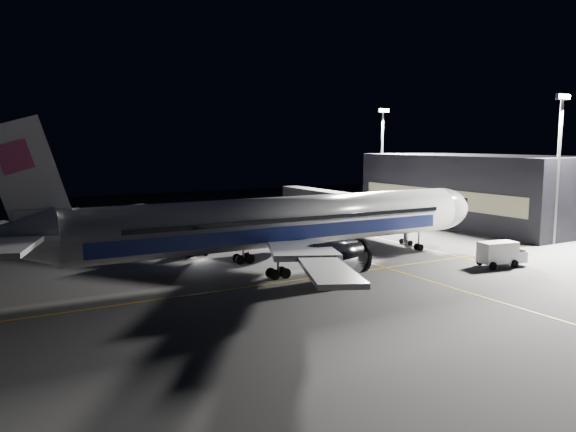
% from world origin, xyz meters
% --- Properties ---
extents(ground, '(200.00, 200.00, 0.00)m').
position_xyz_m(ground, '(0.00, 0.00, 0.00)').
color(ground, '#4C4C4F').
rests_on(ground, ground).
extents(guide_line_main, '(0.25, 80.00, 0.01)m').
position_xyz_m(guide_line_main, '(10.00, 0.00, 0.01)').
color(guide_line_main, gold).
rests_on(guide_line_main, ground).
extents(guide_line_cross, '(70.00, 0.25, 0.01)m').
position_xyz_m(guide_line_cross, '(0.00, -6.00, 0.01)').
color(guide_line_cross, gold).
rests_on(guide_line_cross, ground).
extents(guide_line_side, '(0.25, 40.00, 0.01)m').
position_xyz_m(guide_line_side, '(22.00, 10.00, 0.01)').
color(guide_line_side, gold).
rests_on(guide_line_side, ground).
extents(airliner, '(61.48, 54.22, 16.64)m').
position_xyz_m(airliner, '(-1.08, 0.00, 5.16)').
color(airliner, silver).
rests_on(airliner, ground).
extents(terminal, '(18.12, 40.00, 12.00)m').
position_xyz_m(terminal, '(45.98, 14.00, 6.00)').
color(terminal, black).
rests_on(terminal, ground).
extents(jet_bridge, '(3.60, 34.40, 6.30)m').
position_xyz_m(jet_bridge, '(22.00, 18.06, 4.58)').
color(jet_bridge, '#B2B2B7').
rests_on(jet_bridge, ground).
extents(floodlight_mast_north, '(2.40, 0.68, 20.70)m').
position_xyz_m(floodlight_mast_north, '(40.00, 31.99, 12.37)').
color(floodlight_mast_north, '#59595E').
rests_on(floodlight_mast_north, ground).
extents(floodlight_mast_south, '(2.40, 0.67, 20.70)m').
position_xyz_m(floodlight_mast_south, '(40.00, -6.01, 12.37)').
color(floodlight_mast_south, '#59595E').
rests_on(floodlight_mast_south, ground).
extents(service_truck, '(5.89, 3.21, 2.86)m').
position_xyz_m(service_truck, '(22.17, -11.85, 1.53)').
color(service_truck, white).
rests_on(service_truck, ground).
extents(baggage_tug, '(2.82, 2.34, 1.92)m').
position_xyz_m(baggage_tug, '(-6.26, 11.46, 0.89)').
color(baggage_tug, black).
rests_on(baggage_tug, ground).
extents(safety_cone_a, '(0.38, 0.38, 0.56)m').
position_xyz_m(safety_cone_a, '(5.55, 4.00, 0.28)').
color(safety_cone_a, '#FF5C0A').
rests_on(safety_cone_a, ground).
extents(safety_cone_b, '(0.43, 0.43, 0.65)m').
position_xyz_m(safety_cone_b, '(6.00, 4.00, 0.32)').
color(safety_cone_b, '#FF5C0A').
rests_on(safety_cone_b, ground).
extents(safety_cone_c, '(0.42, 0.42, 0.64)m').
position_xyz_m(safety_cone_c, '(-0.46, 8.31, 0.32)').
color(safety_cone_c, '#FF5C0A').
rests_on(safety_cone_c, ground).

